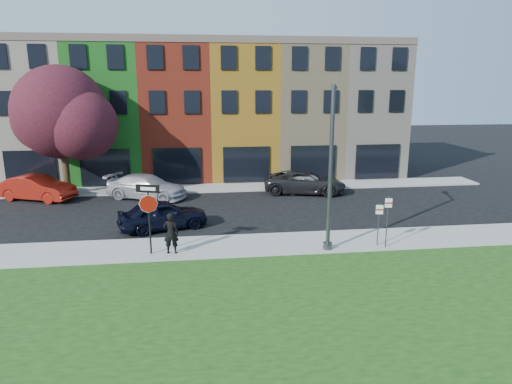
{
  "coord_description": "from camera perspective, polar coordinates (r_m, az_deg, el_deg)",
  "views": [
    {
      "loc": [
        -3.48,
        -16.58,
        7.34
      ],
      "look_at": [
        -0.85,
        4.0,
        2.34
      ],
      "focal_mm": 32.0,
      "sensor_mm": 36.0,
      "label": 1
    }
  ],
  "objects": [
    {
      "name": "stop_sign",
      "position": [
        19.76,
        -13.29,
        -1.6
      ],
      "size": [
        1.01,
        0.37,
        3.06
      ],
      "rotation": [
        0.0,
        0.0,
        -0.32
      ],
      "color": "black",
      "rests_on": "sidewalk_near"
    },
    {
      "name": "parked_car_dark",
      "position": [
        31.09,
        6.13,
        1.25
      ],
      "size": [
        4.99,
        6.61,
        1.52
      ],
      "primitive_type": "imported",
      "rotation": [
        0.0,
        0.0,
        1.34
      ],
      "color": "black",
      "rests_on": "ground"
    },
    {
      "name": "parking_sign_a",
      "position": [
        21.03,
        16.12,
        -2.85
      ],
      "size": [
        0.32,
        0.09,
        2.4
      ],
      "rotation": [
        0.0,
        0.0,
        -0.07
      ],
      "color": "#404345",
      "rests_on": "sidewalk_near"
    },
    {
      "name": "rowhouse_block",
      "position": [
        37.85,
        -5.88,
        9.91
      ],
      "size": [
        30.0,
        10.12,
        10.0
      ],
      "color": "beige",
      "rests_on": "ground"
    },
    {
      "name": "sidewalk_near",
      "position": [
        21.6,
        7.9,
        -6.29
      ],
      "size": [
        40.0,
        3.0,
        0.12
      ],
      "primitive_type": "cube",
      "color": "gray",
      "rests_on": "ground"
    },
    {
      "name": "sidewalk_far",
      "position": [
        32.41,
        -6.26,
        0.48
      ],
      "size": [
        40.0,
        2.4,
        0.12
      ],
      "primitive_type": "cube",
      "color": "gray",
      "rests_on": "ground"
    },
    {
      "name": "ground",
      "position": [
        18.46,
        4.25,
        -9.92
      ],
      "size": [
        120.0,
        120.0,
        0.0
      ],
      "primitive_type": "plane",
      "color": "black",
      "rests_on": "ground"
    },
    {
      "name": "street_lamp",
      "position": [
        19.96,
        9.31,
        2.94
      ],
      "size": [
        1.05,
        2.5,
        7.15
      ],
      "rotation": [
        0.0,
        0.0,
        -0.31
      ],
      "color": "#404345",
      "rests_on": "sidewalk_near"
    },
    {
      "name": "parking_sign_b",
      "position": [
        21.22,
        15.09,
        -3.29
      ],
      "size": [
        0.32,
        0.11,
        1.97
      ],
      "rotation": [
        0.0,
        0.0,
        -0.22
      ],
      "color": "#404345",
      "rests_on": "sidewalk_near"
    },
    {
      "name": "tree_purple",
      "position": [
        32.06,
        -23.02,
        8.91
      ],
      "size": [
        7.09,
        6.21,
        8.33
      ],
      "color": "black",
      "rests_on": "sidewalk_far"
    },
    {
      "name": "parked_car_red",
      "position": [
        32.22,
        -25.69,
        0.48
      ],
      "size": [
        5.06,
        6.05,
        1.61
      ],
      "primitive_type": "imported",
      "rotation": [
        0.0,
        0.0,
        1.19
      ],
      "color": "maroon",
      "rests_on": "ground"
    },
    {
      "name": "man",
      "position": [
        20.01,
        -10.59,
        -5.09
      ],
      "size": [
        0.74,
        0.56,
        1.81
      ],
      "primitive_type": "imported",
      "rotation": [
        0.0,
        0.0,
        3.05
      ],
      "color": "black",
      "rests_on": "sidewalk_near"
    },
    {
      "name": "parked_car_white",
      "position": [
        30.94,
        6.72,
        1.01
      ],
      "size": [
        3.85,
        4.88,
        1.35
      ],
      "primitive_type": "imported",
      "rotation": [
        0.0,
        0.0,
        1.27
      ],
      "color": "silver",
      "rests_on": "ground"
    },
    {
      "name": "sedan_near",
      "position": [
        23.8,
        -11.57,
        -2.78
      ],
      "size": [
        4.39,
        5.52,
        1.53
      ],
      "primitive_type": "imported",
      "rotation": [
        0.0,
        0.0,
        1.88
      ],
      "color": "black",
      "rests_on": "ground"
    },
    {
      "name": "parked_car_silver",
      "position": [
        30.33,
        -13.5,
        0.65
      ],
      "size": [
        5.96,
        6.84,
        1.53
      ],
      "primitive_type": "imported",
      "rotation": [
        0.0,
        0.0,
        1.17
      ],
      "color": "#A9A9AD",
      "rests_on": "ground"
    }
  ]
}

